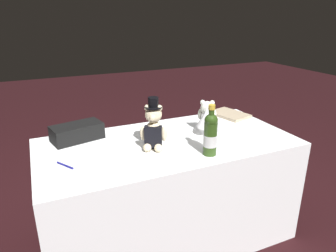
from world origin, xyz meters
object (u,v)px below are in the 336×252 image
object	(u,v)px
champagne_bottle	(210,134)
gift_case_black	(77,132)
guestbook	(230,114)
signing_pen	(64,165)
teddy_bear_bride	(207,119)
teddy_bear_groom	(154,129)

from	to	relation	value
champagne_bottle	gift_case_black	xyz separation A→B (m)	(-0.64, 0.51, -0.07)
guestbook	champagne_bottle	bearing A→B (deg)	-147.93
champagne_bottle	guestbook	bearing A→B (deg)	46.63
signing_pen	gift_case_black	world-z (taller)	gift_case_black
signing_pen	gift_case_black	size ratio (longest dim) A/B	0.35
guestbook	gift_case_black	bearing A→B (deg)	166.09
gift_case_black	guestbook	size ratio (longest dim) A/B	1.20
teddy_bear_bride	signing_pen	world-z (taller)	teddy_bear_bride
teddy_bear_groom	gift_case_black	world-z (taller)	teddy_bear_groom
signing_pen	guestbook	size ratio (longest dim) A/B	0.41
teddy_bear_bride	champagne_bottle	bearing A→B (deg)	-117.14
champagne_bottle	gift_case_black	bearing A→B (deg)	141.52
champagne_bottle	gift_case_black	world-z (taller)	champagne_bottle
gift_case_black	guestbook	world-z (taller)	gift_case_black
teddy_bear_groom	teddy_bear_bride	distance (m)	0.42
teddy_bear_bride	signing_pen	distance (m)	0.92
teddy_bear_bride	guestbook	size ratio (longest dim) A/B	0.79
teddy_bear_bride	signing_pen	size ratio (longest dim) A/B	1.90
champagne_bottle	signing_pen	bearing A→B (deg)	166.40
teddy_bear_groom	guestbook	distance (m)	0.82
teddy_bear_groom	signing_pen	size ratio (longest dim) A/B	2.66
teddy_bear_groom	champagne_bottle	world-z (taller)	teddy_bear_groom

